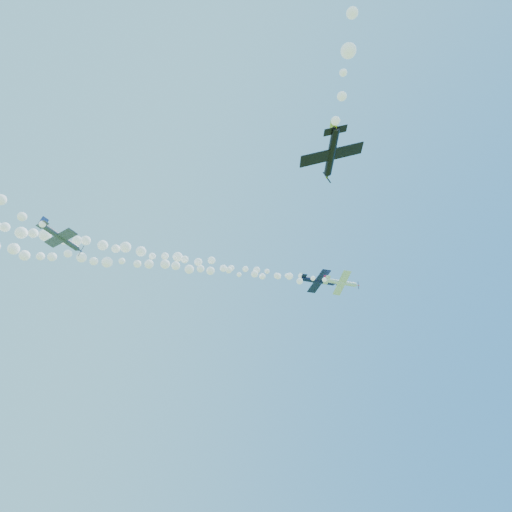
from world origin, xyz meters
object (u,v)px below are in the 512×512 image
plane_black (331,154)px  plane_white (342,283)px  plane_navy (318,281)px  plane_grey (61,237)px

plane_black → plane_white: bearing=-13.2°
plane_white → plane_navy: 5.43m
plane_grey → plane_black: bearing=-73.3°
plane_white → plane_black: plane_white is taller
plane_navy → plane_grey: size_ratio=1.23×
plane_navy → plane_black: plane_navy is taller
plane_navy → plane_grey: plane_navy is taller
plane_black → plane_navy: bearing=-6.9°
plane_white → plane_navy: plane_navy is taller
plane_white → plane_navy: bearing=132.1°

